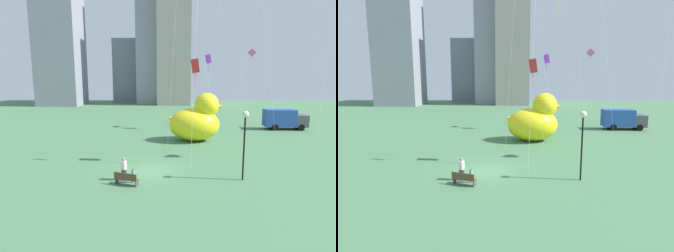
# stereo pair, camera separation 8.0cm
# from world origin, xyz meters

# --- Properties ---
(ground_plane) EXTENTS (140.00, 140.00, 0.00)m
(ground_plane) POSITION_xyz_m (0.00, 0.00, 0.00)
(ground_plane) COLOR #49774F
(park_bench) EXTENTS (1.77, 1.00, 0.90)m
(park_bench) POSITION_xyz_m (-1.41, -3.04, 0.48)
(park_bench) COLOR brown
(park_bench) RESTS_ON ground
(person_adult) EXTENTS (0.41, 0.41, 1.67)m
(person_adult) POSITION_xyz_m (-1.70, -2.10, 0.92)
(person_adult) COLOR #38476B
(person_adult) RESTS_ON ground
(person_child) EXTENTS (0.25, 0.25, 1.02)m
(person_child) POSITION_xyz_m (-0.98, -2.57, 0.56)
(person_child) COLOR silver
(person_child) RESTS_ON ground
(giant_inflatable_duck) EXTENTS (6.74, 4.33, 5.59)m
(giant_inflatable_duck) POSITION_xyz_m (4.51, 10.89, 2.38)
(giant_inflatable_duck) COLOR yellow
(giant_inflatable_duck) RESTS_ON ground
(lamppost) EXTENTS (0.47, 0.47, 5.02)m
(lamppost) POSITION_xyz_m (6.83, -1.90, 3.83)
(lamppost) COLOR black
(lamppost) RESTS_ON ground
(box_truck) EXTENTS (5.90, 2.53, 2.85)m
(box_truck) POSITION_xyz_m (17.62, 18.43, 1.44)
(box_truck) COLOR #264CA5
(box_truck) RESTS_ON ground
(city_skyline) EXTENTS (39.78, 19.62, 38.96)m
(city_skyline) POSITION_xyz_m (-11.71, 58.95, 16.77)
(city_skyline) COLOR gray
(city_skyline) RESTS_ON ground
(kite_purple) EXTENTS (2.54, 1.98, 10.43)m
(kite_purple) POSITION_xyz_m (6.59, 17.69, 9.76)
(kite_purple) COLOR silver
(kite_purple) RESTS_ON ground
(kite_pink) EXTENTS (2.04, 2.57, 11.62)m
(kite_pink) POSITION_xyz_m (13.50, 21.99, 10.50)
(kite_pink) COLOR silver
(kite_pink) RESTS_ON ground
(kite_yellow) EXTENTS (2.83, 3.77, 14.47)m
(kite_yellow) POSITION_xyz_m (5.18, 1.37, 13.09)
(kite_yellow) COLOR silver
(kite_yellow) RESTS_ON ground
(kite_red) EXTENTS (1.42, 2.02, 8.84)m
(kite_red) POSITION_xyz_m (3.61, 2.03, 8.20)
(kite_red) COLOR silver
(kite_red) RESTS_ON ground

